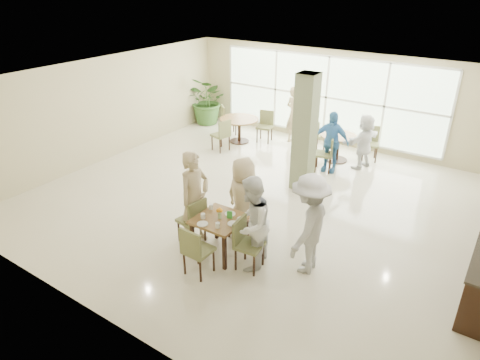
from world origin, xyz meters
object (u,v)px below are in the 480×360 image
Objects in this scene: teen_right at (251,224)px; teen_standing at (309,224)px; adult_a at (331,142)px; adult_b at (364,141)px; teen_far at (243,198)px; main_table at (220,223)px; teen_left at (195,198)px; round_table_left at (239,123)px; adult_standing at (294,115)px; potted_plant at (208,101)px; round_table_right at (338,142)px.

teen_standing is at bearing 104.27° from teen_right.
adult_a is 0.96m from adult_b.
teen_standing reaches higher than teen_far.
main_table is 0.70m from teen_left.
teen_far is at bearing -96.59° from adult_a.
adult_standing reaches higher than round_table_left.
teen_standing reaches higher than potted_plant.
teen_left is 1.05× the size of adult_standing.
potted_plant is 1.01× the size of adult_a.
adult_standing is (1.44, 0.84, 0.30)m from round_table_left.
teen_standing is 1.24× the size of adult_b.
teen_left is 1.26× the size of adult_b.
round_table_left is 0.69× the size of teen_right.
main_table is 0.46× the size of teen_left.
round_table_left is at bearing 167.16° from adult_a.
round_table_right is 5.45m from teen_right.
adult_a is (0.14, 3.89, -0.02)m from teen_far.
teen_far is (4.93, -5.23, 0.02)m from potted_plant.
teen_left is at bearing 173.11° from main_table.
main_table is at bearing -77.82° from teen_standing.
potted_plant is 1.10× the size of adult_b.
adult_a is (0.09, -0.77, 0.26)m from round_table_right.
main_table is 0.76m from teen_far.
adult_b is (0.79, 4.59, -0.10)m from teen_far.
teen_standing is (0.86, 0.47, 0.05)m from teen_right.
teen_left reaches higher than round_table_right.
adult_standing is at bearing 15.78° from teen_left.
adult_standing is (-1.75, 1.31, 0.08)m from adult_a.
potted_plant is 7.27m from teen_left.
teen_standing reaches higher than adult_standing.
adult_a is 0.91× the size of adult_standing.
teen_left reaches higher than teen_right.
teen_left is (-0.63, 0.08, 0.29)m from main_table.
potted_plant is at bearing -134.98° from teen_standing.
teen_left is (-0.71, -5.32, 0.38)m from round_table_right.
adult_standing is (-1.59, 5.94, 0.25)m from main_table.
teen_left reaches higher than round_table_left.
round_table_left is at bearing 32.03° from teen_left.
main_table is 0.49× the size of teen_right.
teen_far is (0.03, 0.73, 0.19)m from main_table.
main_table is 0.47× the size of teen_standing.
adult_b is at bearing 81.28° from main_table.
adult_a is (5.07, -1.34, -0.01)m from potted_plant.
round_table_right is (0.08, 5.40, -0.09)m from main_table.
teen_left reaches higher than adult_b.
potted_plant reaches higher than round_table_left.
adult_standing reaches higher than round_table_right.
teen_left reaches higher than potted_plant.
potted_plant is (-1.88, 0.87, 0.23)m from round_table_left.
adult_a is (3.19, -0.47, 0.22)m from round_table_left.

